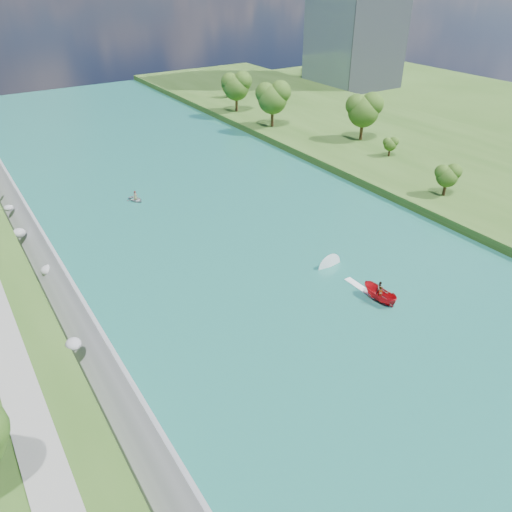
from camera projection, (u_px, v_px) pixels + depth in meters
ground at (374, 342)px, 52.14m from camera, size 260.00×260.00×0.00m
river_water at (267, 259)px, 66.54m from camera, size 55.00×240.00×0.10m
berm_east at (496, 178)px, 89.31m from camera, size 44.00×240.00×1.50m
riprap_bank at (71, 317)px, 52.81m from camera, size 4.70×236.00×4.68m
trees_east at (345, 121)px, 100.14m from camera, size 18.49×137.40×11.76m
motorboat at (373, 290)px, 58.82m from camera, size 3.60×19.17×2.22m
raft at (136, 199)px, 82.28m from camera, size 2.93×3.51×1.69m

